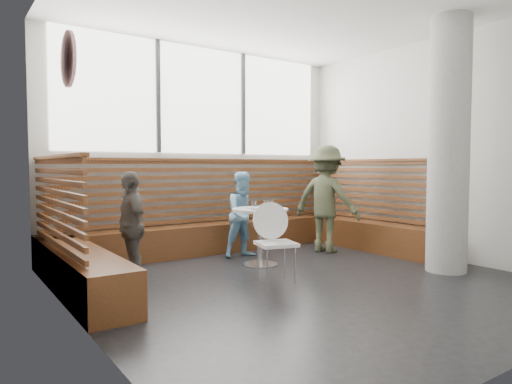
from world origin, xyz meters
TOP-DOWN VIEW (x-y plane):
  - room at (0.00, 0.00)m, footprint 5.00×5.00m
  - booth at (0.00, 1.77)m, footprint 5.00×2.50m
  - concrete_column at (1.85, -0.60)m, footprint 0.50×0.50m
  - wall_art at (-2.46, 0.40)m, footprint 0.03×0.50m
  - cafe_table at (0.08, 1.02)m, footprint 0.75×0.75m
  - cafe_chair at (-0.28, 0.25)m, footprint 0.44×0.43m
  - adult_man at (1.51, 1.25)m, footprint 0.96×1.22m
  - child_back at (0.24, 1.64)m, footprint 0.65×0.52m
  - child_left at (-1.64, 1.19)m, footprint 0.35×0.77m
  - plate_near at (-0.02, 1.08)m, footprint 0.22×0.22m
  - plate_far at (0.20, 1.12)m, footprint 0.20×0.20m
  - glass_left at (-0.08, 0.93)m, footprint 0.07×0.07m
  - glass_mid at (0.18, 1.02)m, footprint 0.07×0.07m
  - glass_right at (0.26, 1.02)m, footprint 0.07×0.07m
  - menu_card at (0.09, 0.81)m, footprint 0.23×0.20m

SIDE VIEW (x-z plane):
  - booth at x=0.00m, z-range -0.31..1.13m
  - cafe_chair at x=-0.28m, z-range 0.08..1.00m
  - cafe_table at x=0.08m, z-range 0.17..0.94m
  - child_back at x=0.24m, z-range 0.00..1.26m
  - child_left at x=-1.64m, z-range 0.00..1.29m
  - menu_card at x=0.09m, z-range 0.78..0.78m
  - plate_far at x=0.20m, z-range 0.78..0.79m
  - plate_near at x=-0.02m, z-range 0.78..0.79m
  - glass_mid at x=0.18m, z-range 0.78..0.88m
  - glass_right at x=0.26m, z-range 0.78..0.89m
  - adult_man at x=1.51m, z-range 0.00..1.66m
  - glass_left at x=-0.08m, z-range 0.78..0.89m
  - concrete_column at x=1.85m, z-range 0.00..3.20m
  - room at x=0.00m, z-range 0.00..3.20m
  - wall_art at x=-2.46m, z-range 2.05..2.55m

